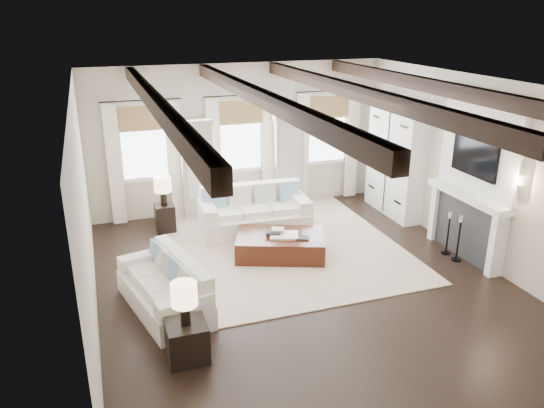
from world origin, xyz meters
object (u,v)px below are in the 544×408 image
object	(u,v)px
side_table_front	(187,341)
sofa_back	(254,214)
side_table_back	(165,218)
ottoman	(280,246)
sofa_left	(167,288)

from	to	relation	value
side_table_front	sofa_back	bearing A→B (deg)	61.21
side_table_back	sofa_back	bearing A→B (deg)	-18.06
side_table_front	ottoman	bearing A→B (deg)	48.68
sofa_back	sofa_left	bearing A→B (deg)	-130.92
ottoman	sofa_back	bearing A→B (deg)	115.84
sofa_left	side_table_front	world-z (taller)	sofa_left
sofa_left	ottoman	bearing A→B (deg)	27.34
side_table_back	sofa_left	bearing A→B (deg)	-97.58
sofa_back	side_table_front	size ratio (longest dim) A/B	4.34
sofa_back	sofa_left	distance (m)	3.21
sofa_back	side_table_back	distance (m)	1.79
sofa_left	ottoman	world-z (taller)	sofa_left
sofa_back	ottoman	size ratio (longest dim) A/B	1.41
sofa_left	side_table_front	xyz separation A→B (m)	(0.05, -1.31, -0.07)
ottoman	side_table_front	distance (m)	3.27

